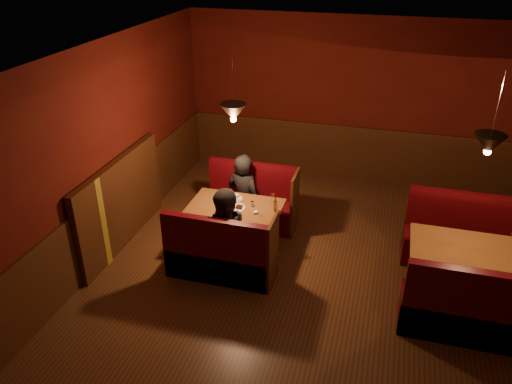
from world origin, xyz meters
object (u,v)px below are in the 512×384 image
(second_bench_far, at_px, (457,241))
(diner_b, at_px, (228,221))
(main_bench_far, at_px, (252,205))
(main_table, at_px, (236,216))
(main_bench_near, at_px, (221,258))
(diner_a, at_px, (244,181))
(second_bench_near, at_px, (467,314))
(second_table, at_px, (462,259))

(second_bench_far, bearing_deg, diner_b, -159.96)
(main_bench_far, height_order, second_bench_far, second_bench_far)
(main_table, bearing_deg, main_bench_near, -88.85)
(diner_a, distance_m, diner_b, 1.20)
(main_bench_far, xyz_separation_m, diner_b, (0.06, -1.29, 0.47))
(diner_a, height_order, diner_b, diner_b)
(diner_a, bearing_deg, main_bench_near, 112.32)
(main_bench_far, distance_m, second_bench_near, 3.46)
(main_bench_far, height_order, second_table, main_bench_far)
(main_bench_far, relative_size, diner_b, 0.91)
(second_bench_near, bearing_deg, main_table, 161.44)
(main_table, bearing_deg, diner_b, -82.17)
(second_bench_far, bearing_deg, second_bench_near, -90.00)
(second_table, height_order, diner_b, diner_b)
(diner_a, xyz_separation_m, diner_b, (0.16, -1.19, 0.01))
(main_table, distance_m, second_table, 2.99)
(main_table, bearing_deg, second_table, -4.83)
(main_table, distance_m, second_bench_near, 3.18)
(second_table, xyz_separation_m, diner_a, (-3.06, 0.88, 0.24))
(main_table, relative_size, second_bench_near, 0.92)
(main_bench_near, height_order, second_bench_near, second_bench_near)
(second_table, height_order, second_bench_far, second_bench_far)
(main_bench_far, relative_size, second_bench_far, 1.01)
(second_bench_near, relative_size, diner_b, 0.90)
(main_table, xyz_separation_m, diner_a, (-0.08, 0.63, 0.24))
(main_bench_near, distance_m, diner_a, 1.44)
(second_bench_far, bearing_deg, second_table, -92.20)
(main_bench_far, xyz_separation_m, second_table, (2.96, -0.98, 0.22))
(main_bench_near, xyz_separation_m, second_table, (2.96, 0.48, 0.22))
(main_bench_near, distance_m, diner_b, 0.51)
(main_table, relative_size, diner_b, 0.83)
(main_table, relative_size, second_table, 1.02)
(second_table, relative_size, second_bench_near, 0.90)
(main_bench_far, height_order, diner_b, diner_b)
(main_bench_far, xyz_separation_m, second_bench_far, (2.99, -0.22, 0.01))
(main_table, height_order, second_bench_far, second_bench_far)
(main_table, xyz_separation_m, second_bench_near, (3.01, -1.01, -0.21))
(second_bench_near, bearing_deg, second_bench_far, 90.00)
(main_table, height_order, main_bench_far, main_bench_far)
(diner_b, bearing_deg, main_bench_near, -125.47)
(second_table, relative_size, second_bench_far, 0.90)
(main_bench_near, height_order, diner_a, diner_a)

